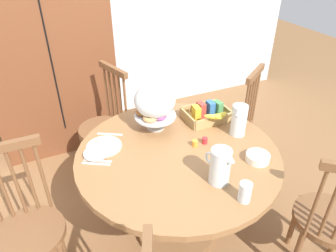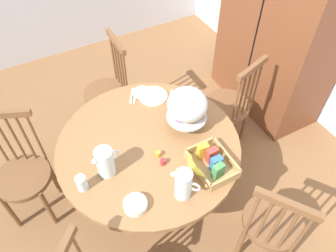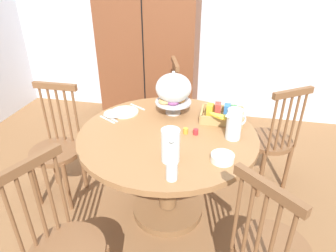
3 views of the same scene
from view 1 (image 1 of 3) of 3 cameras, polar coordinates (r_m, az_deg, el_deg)
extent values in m
plane|color=brown|center=(2.50, 0.54, -17.11)|extent=(10.00, 10.00, 0.00)
cube|color=brown|center=(3.11, -21.10, 12.58)|extent=(1.10, 0.56, 1.90)
cube|color=black|center=(2.82, -20.82, 12.71)|extent=(0.01, 0.01, 1.52)
cylinder|color=olive|center=(1.94, 1.85, -5.16)|extent=(1.25, 1.25, 0.04)
cylinder|color=brown|center=(2.16, 1.69, -12.18)|extent=(0.14, 0.14, 0.63)
cylinder|color=brown|center=(2.43, 1.55, -18.13)|extent=(0.56, 0.56, 0.06)
cylinder|color=brown|center=(2.15, 27.12, -14.81)|extent=(0.40, 0.40, 0.04)
cylinder|color=brown|center=(2.37, 21.97, -15.75)|extent=(0.04, 0.04, 0.45)
cylinder|color=brown|center=(1.86, 27.38, -13.02)|extent=(0.02, 0.02, 0.48)
cylinder|color=brown|center=(1.84, 25.23, -12.78)|extent=(0.02, 0.02, 0.48)
cylinder|color=brown|center=(2.80, 11.07, 0.56)|extent=(0.40, 0.40, 0.04)
cylinder|color=brown|center=(3.07, 9.17, -1.09)|extent=(0.04, 0.04, 0.45)
cylinder|color=brown|center=(2.86, 6.96, -3.78)|extent=(0.04, 0.04, 0.45)
cylinder|color=brown|center=(3.00, 14.07, -2.59)|extent=(0.04, 0.04, 0.45)
cylinder|color=brown|center=(2.78, 12.21, -5.48)|extent=(0.04, 0.04, 0.45)
cylinder|color=brown|center=(2.76, 15.73, 5.19)|extent=(0.02, 0.02, 0.48)
cylinder|color=brown|center=(2.70, 15.29, 4.61)|extent=(0.02, 0.02, 0.48)
cylinder|color=brown|center=(2.64, 14.83, 4.01)|extent=(0.02, 0.02, 0.48)
cylinder|color=brown|center=(2.58, 14.34, 3.38)|extent=(0.02, 0.02, 0.48)
cylinder|color=brown|center=(2.52, 13.84, 2.73)|extent=(0.02, 0.02, 0.48)
cube|color=brown|center=(2.53, 15.65, 9.17)|extent=(0.32, 0.23, 0.05)
cylinder|color=brown|center=(2.72, -11.83, -0.64)|extent=(0.40, 0.40, 0.04)
cylinder|color=brown|center=(2.90, -15.14, -4.23)|extent=(0.04, 0.04, 0.45)
cylinder|color=brown|center=(2.69, -12.24, -6.96)|extent=(0.04, 0.04, 0.45)
cylinder|color=brown|center=(3.00, -10.50, -2.15)|extent=(0.04, 0.04, 0.45)
cylinder|color=brown|center=(2.80, -7.38, -4.61)|extent=(0.04, 0.04, 0.45)
cylinder|color=brown|center=(2.77, -11.11, 5.92)|extent=(0.02, 0.02, 0.48)
cylinder|color=brown|center=(2.72, -10.31, 5.44)|extent=(0.02, 0.02, 0.48)
cylinder|color=brown|center=(2.66, -9.49, 4.94)|extent=(0.02, 0.02, 0.48)
cylinder|color=brown|center=(2.61, -8.63, 4.43)|extent=(0.02, 0.02, 0.48)
cylinder|color=brown|center=(2.56, -7.74, 3.88)|extent=(0.02, 0.02, 0.48)
cube|color=brown|center=(2.56, -10.01, 10.11)|extent=(0.14, 0.35, 0.05)
cylinder|color=brown|center=(2.02, -23.95, -17.56)|extent=(0.40, 0.40, 0.04)
cylinder|color=brown|center=(2.29, -26.50, -19.35)|extent=(0.04, 0.04, 0.45)
cylinder|color=brown|center=(2.27, -19.26, -17.94)|extent=(0.04, 0.04, 0.45)
cylinder|color=brown|center=(1.98, -27.81, -9.98)|extent=(0.02, 0.02, 0.48)
cylinder|color=brown|center=(1.97, -25.82, -9.57)|extent=(0.02, 0.02, 0.48)
cylinder|color=brown|center=(1.96, -23.81, -9.14)|extent=(0.02, 0.02, 0.48)
cylinder|color=brown|center=(1.96, -21.79, -8.70)|extent=(0.02, 0.02, 0.48)
cube|color=brown|center=(1.82, -27.74, -3.42)|extent=(0.36, 0.04, 0.05)
cylinder|color=silver|center=(2.15, -2.27, -0.13)|extent=(0.12, 0.12, 0.02)
cylinder|color=silver|center=(2.13, -2.30, 0.70)|extent=(0.03, 0.03, 0.09)
cylinder|color=silver|center=(2.10, -2.33, 1.88)|extent=(0.28, 0.28, 0.01)
torus|color=#B27033|center=(2.11, -1.19, 2.75)|extent=(0.10, 0.10, 0.03)
torus|color=#D19347|center=(2.16, -2.24, 3.52)|extent=(0.10, 0.10, 0.03)
torus|color=#935628|center=(2.10, -4.63, 2.57)|extent=(0.10, 0.10, 0.03)
torus|color=tan|center=(2.03, -3.27, 1.47)|extent=(0.10, 0.10, 0.03)
torus|color=#994C84|center=(2.05, -1.64, 1.86)|extent=(0.10, 0.10, 0.03)
ellipsoid|color=silver|center=(2.04, -2.40, 4.68)|extent=(0.27, 0.27, 0.22)
sphere|color=silver|center=(1.99, -2.48, 7.73)|extent=(0.02, 0.02, 0.02)
cylinder|color=silver|center=(1.68, 9.46, -7.25)|extent=(0.11, 0.11, 0.21)
cylinder|color=orange|center=(1.70, 9.36, -8.06)|extent=(0.10, 0.10, 0.14)
cone|color=silver|center=(1.60, 11.50, -5.95)|extent=(0.04, 0.04, 0.03)
torus|color=silver|center=(1.71, 7.69, -5.84)|extent=(0.03, 0.08, 0.07)
cylinder|color=silver|center=(2.08, 12.77, 1.03)|extent=(0.10, 0.10, 0.21)
cylinder|color=white|center=(2.10, 12.67, 0.29)|extent=(0.09, 0.09, 0.14)
cone|color=silver|center=(1.98, 12.68, 2.38)|extent=(0.05, 0.05, 0.03)
torus|color=silver|center=(2.13, 13.21, 2.13)|extent=(0.06, 0.06, 0.07)
cube|color=tan|center=(2.27, 6.92, 1.56)|extent=(0.30, 0.22, 0.01)
cube|color=tan|center=(2.18, 8.44, 0.84)|extent=(0.30, 0.02, 0.07)
cube|color=tan|center=(2.34, 5.60, 3.44)|extent=(0.30, 0.02, 0.07)
cube|color=tan|center=(2.19, 3.59, 1.37)|extent=(0.02, 0.22, 0.07)
cube|color=tan|center=(2.33, 10.15, 2.95)|extent=(0.02, 0.22, 0.07)
cube|color=gold|center=(2.19, 5.16, 2.25)|extent=(0.05, 0.07, 0.11)
cube|color=#B23D33|center=(2.24, 6.03, 2.92)|extent=(0.05, 0.07, 0.11)
cube|color=#336BAD|center=(2.26, 7.69, 3.13)|extent=(0.05, 0.07, 0.11)
cube|color=#47894C|center=(2.27, 9.02, 3.16)|extent=(0.05, 0.08, 0.11)
ellipsoid|color=yellow|center=(2.11, 8.30, 1.66)|extent=(0.14, 0.08, 0.05)
ellipsoid|color=yellow|center=(2.12, 8.99, 1.83)|extent=(0.13, 0.03, 0.05)
ellipsoid|color=yellow|center=(2.14, 9.67, 2.00)|extent=(0.14, 0.08, 0.05)
cylinder|color=white|center=(2.00, -11.56, -3.64)|extent=(0.22, 0.22, 0.01)
cylinder|color=white|center=(1.94, -12.97, -4.83)|extent=(0.15, 0.15, 0.01)
cylinder|color=white|center=(1.92, 16.01, -5.53)|extent=(0.14, 0.14, 0.04)
cylinder|color=silver|center=(1.63, 13.84, -11.61)|extent=(0.06, 0.06, 0.11)
cylinder|color=#B7282D|center=(2.00, 6.70, -2.65)|extent=(0.04, 0.04, 0.04)
cylinder|color=orange|center=(1.97, 4.94, -3.14)|extent=(0.04, 0.04, 0.04)
cube|color=silver|center=(1.90, -12.69, -6.19)|extent=(0.15, 0.10, 0.01)
cube|color=silver|center=(1.88, -12.95, -6.76)|extent=(0.15, 0.10, 0.01)
cube|color=silver|center=(2.11, -10.54, -1.48)|extent=(0.15, 0.10, 0.01)
camera|label=2|loc=(2.21, 54.66, 36.63)|focal=34.86mm
camera|label=3|loc=(1.14, 83.17, -3.60)|focal=31.85mm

